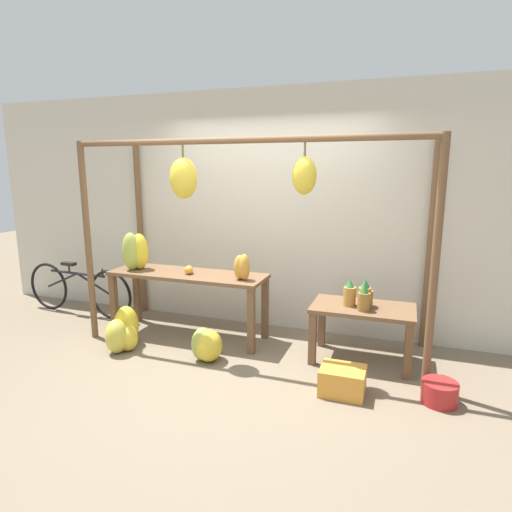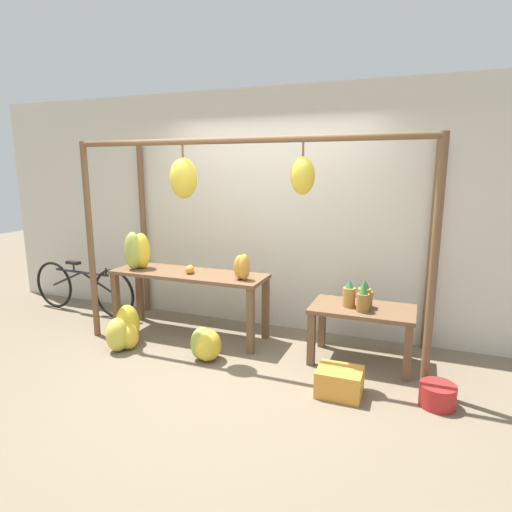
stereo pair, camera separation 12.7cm
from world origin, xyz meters
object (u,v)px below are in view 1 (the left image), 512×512
object	(u,v)px
pineapple_cluster	(361,296)
parked_bicycle	(78,289)
banana_pile_on_table	(136,252)
banana_pile_ground_left	(124,332)
fruit_crate_white	(343,381)
orange_pile	(189,269)
blue_bucket	(440,392)
papaya_pile	(242,267)
banana_pile_ground_right	(206,345)

from	to	relation	value
pineapple_cluster	parked_bicycle	world-z (taller)	pineapple_cluster
banana_pile_on_table	banana_pile_ground_left	size ratio (longest dim) A/B	0.86
pineapple_cluster	fruit_crate_white	world-z (taller)	pineapple_cluster
banana_pile_on_table	orange_pile	distance (m)	0.68
blue_bucket	papaya_pile	bearing A→B (deg)	164.63
blue_bucket	banana_pile_ground_left	bearing A→B (deg)	179.11
fruit_crate_white	papaya_pile	world-z (taller)	papaya_pile
banana_pile_on_table	fruit_crate_white	xyz separation A→B (m)	(2.50, -0.68, -0.83)
banana_pile_on_table	parked_bicycle	bearing A→B (deg)	168.39
pineapple_cluster	blue_bucket	world-z (taller)	pineapple_cluster
pineapple_cluster	banana_pile_ground_left	xyz separation A→B (m)	(-2.40, -0.52, -0.50)
parked_bicycle	pineapple_cluster	bearing A→B (deg)	-3.56
orange_pile	papaya_pile	bearing A→B (deg)	-6.58
banana_pile_ground_right	parked_bicycle	xyz separation A→B (m)	(-2.21, 0.71, 0.18)
blue_bucket	parked_bicycle	xyz separation A→B (m)	(-4.37, 0.79, 0.25)
banana_pile_on_table	banana_pile_ground_right	world-z (taller)	banana_pile_on_table
banana_pile_on_table	orange_pile	xyz separation A→B (m)	(0.66, 0.04, -0.16)
banana_pile_ground_right	orange_pile	bearing A→B (deg)	130.96
parked_bicycle	blue_bucket	bearing A→B (deg)	-10.28
pineapple_cluster	blue_bucket	distance (m)	1.09
banana_pile_ground_right	parked_bicycle	distance (m)	2.33
banana_pile_ground_right	papaya_pile	world-z (taller)	papaya_pile
banana_pile_ground_left	papaya_pile	xyz separation A→B (m)	(1.18, 0.49, 0.69)
banana_pile_on_table	fruit_crate_white	distance (m)	2.72
pineapple_cluster	banana_pile_ground_left	size ratio (longest dim) A/B	0.57
banana_pile_on_table	parked_bicycle	xyz separation A→B (m)	(-1.09, 0.22, -0.61)
banana_pile_ground_left	parked_bicycle	distance (m)	1.46
banana_pile_on_table	orange_pile	bearing A→B (deg)	3.89
fruit_crate_white	papaya_pile	xyz separation A→B (m)	(-1.17, 0.65, 0.77)
blue_bucket	papaya_pile	xyz separation A→B (m)	(-1.95, 0.54, 0.79)
parked_bicycle	fruit_crate_white	bearing A→B (deg)	-14.09
banana_pile_ground_right	fruit_crate_white	bearing A→B (deg)	-7.75
parked_bicycle	papaya_pile	distance (m)	2.50
orange_pile	banana_pile_ground_right	world-z (taller)	orange_pile
blue_bucket	banana_pile_ground_right	bearing A→B (deg)	177.92
banana_pile_on_table	orange_pile	size ratio (longest dim) A/B	2.18
banana_pile_ground_right	parked_bicycle	world-z (taller)	parked_bicycle
banana_pile_ground_right	blue_bucket	size ratio (longest dim) A/B	1.30
pineapple_cluster	banana_pile_ground_right	xyz separation A→B (m)	(-1.44, -0.49, -0.52)
orange_pile	banana_pile_ground_right	xyz separation A→B (m)	(0.46, -0.53, -0.62)
banana_pile_ground_right	banana_pile_on_table	bearing A→B (deg)	156.43
banana_pile_on_table	banana_pile_ground_right	xyz separation A→B (m)	(1.12, -0.49, -0.78)
banana_pile_on_table	blue_bucket	world-z (taller)	banana_pile_on_table
orange_pile	fruit_crate_white	xyz separation A→B (m)	(1.85, -0.72, -0.67)
pineapple_cluster	papaya_pile	distance (m)	1.24
blue_bucket	parked_bicycle	distance (m)	4.45
banana_pile_ground_left	blue_bucket	bearing A→B (deg)	-0.89
pineapple_cluster	banana_pile_ground_left	world-z (taller)	pineapple_cluster
parked_bicycle	papaya_pile	world-z (taller)	papaya_pile
fruit_crate_white	banana_pile_on_table	bearing A→B (deg)	164.85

